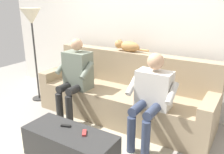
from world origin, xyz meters
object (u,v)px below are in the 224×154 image
remote_black (66,126)px  person_left_seated (151,94)px  person_right_seated (76,75)px  coffee_table (70,146)px  couch (124,96)px  remote_red (84,133)px  floor_lamp (32,22)px  cat_on_backrest (127,46)px

remote_black → person_left_seated: bearing=27.0°
person_right_seated → coffee_table: bearing=125.4°
couch → person_right_seated: person_right_seated is taller
coffee_table → person_right_seated: size_ratio=0.89×
remote_black → remote_red: bearing=-21.2°
couch → floor_lamp: bearing=8.2°
couch → remote_black: (0.11, 1.15, 0.03)m
cat_on_backrest → floor_lamp: floor_lamp is taller
couch → remote_red: size_ratio=23.39×
remote_red → floor_lamp: (1.76, -0.93, 0.99)m
couch → remote_red: 1.17m
remote_red → person_left_seated: bearing=115.8°
cat_on_backrest → coffee_table: bearing=93.8°
person_left_seated → remote_black: person_left_seated is taller
person_right_seated → floor_lamp: (1.00, -0.16, 0.68)m
cat_on_backrest → remote_black: cat_on_backrest is taller
person_right_seated → floor_lamp: 1.22m
person_right_seated → couch: bearing=-146.8°
remote_red → remote_black: (0.27, -0.01, -0.00)m
couch → remote_black: bearing=84.7°
person_right_seated → remote_black: 0.96m
coffee_table → remote_red: remote_red is taller
person_left_seated → floor_lamp: (2.19, -0.19, 0.71)m
person_left_seated → person_right_seated: 1.18m
couch → coffee_table: bearing=90.0°
person_right_seated → floor_lamp: bearing=-8.8°
person_right_seated → remote_red: person_right_seated is taller
remote_red → remote_black: 0.27m
couch → floor_lamp: (1.59, 0.23, 1.02)m
person_right_seated → floor_lamp: size_ratio=0.75×
person_left_seated → cat_on_backrest: bearing=-43.8°
couch → person_right_seated: bearing=33.2°
couch → person_left_seated: (-0.59, 0.42, 0.30)m
person_left_seated → remote_black: bearing=46.5°
coffee_table → cat_on_backrest: bearing=-86.2°
couch → remote_red: (-0.16, 1.16, 0.03)m
person_left_seated → person_right_seated: person_right_seated is taller
coffee_table → person_left_seated: size_ratio=0.94×
coffee_table → floor_lamp: floor_lamp is taller
person_left_seated → person_right_seated: bearing=-1.6°
remote_red → coffee_table: bearing=-105.2°
remote_black → cat_on_backrest: bearing=70.1°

